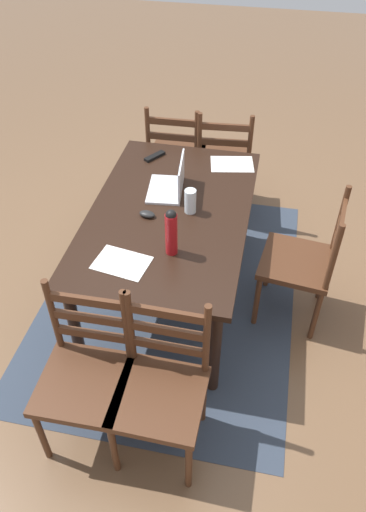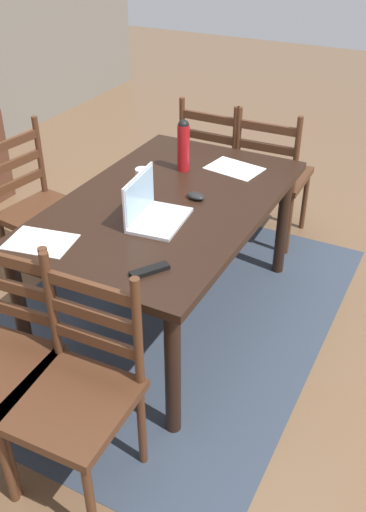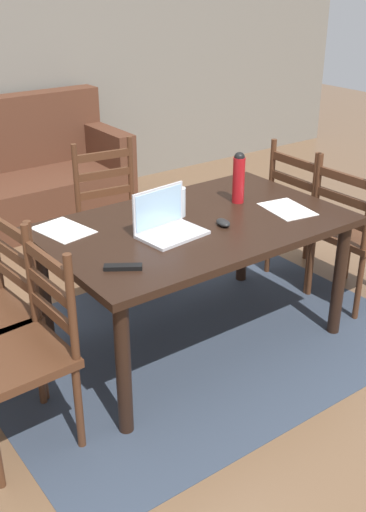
{
  "view_description": "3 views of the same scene",
  "coord_description": "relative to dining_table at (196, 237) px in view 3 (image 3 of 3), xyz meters",
  "views": [
    {
      "loc": [
        2.38,
        0.57,
        2.59
      ],
      "look_at": [
        0.08,
        0.1,
        0.44
      ],
      "focal_mm": 34.51,
      "sensor_mm": 36.0,
      "label": 1
    },
    {
      "loc": [
        -2.22,
        -1.24,
        2.05
      ],
      "look_at": [
        -0.04,
        -0.11,
        0.46
      ],
      "focal_mm": 39.41,
      "sensor_mm": 36.0,
      "label": 2
    },
    {
      "loc": [
        -1.79,
        -2.33,
        1.95
      ],
      "look_at": [
        -0.08,
        0.0,
        0.56
      ],
      "focal_mm": 42.48,
      "sensor_mm": 36.0,
      "label": 3
    }
  ],
  "objects": [
    {
      "name": "ground_plane",
      "position": [
        0.0,
        0.0,
        -0.65
      ],
      "size": [
        14.0,
        14.0,
        0.0
      ],
      "primitive_type": "plane",
      "color": "brown"
    },
    {
      "name": "area_rug",
      "position": [
        0.0,
        0.0,
        -0.65
      ],
      "size": [
        2.36,
        1.73,
        0.01
      ],
      "primitive_type": "cube",
      "color": "#333D4C",
      "rests_on": "ground"
    },
    {
      "name": "dining_table",
      "position": [
        0.0,
        0.0,
        0.0
      ],
      "size": [
        1.58,
        0.98,
        0.73
      ],
      "color": "black",
      "rests_on": "ground"
    },
    {
      "name": "chair_right_near",
      "position": [
        1.08,
        -0.2,
        -0.19
      ],
      "size": [
        0.45,
        0.45,
        0.95
      ],
      "color": "#4C2B19",
      "rests_on": "ground"
    },
    {
      "name": "chair_left_near",
      "position": [
        -1.08,
        -0.2,
        -0.19
      ],
      "size": [
        0.45,
        0.45,
        0.95
      ],
      "color": "#4C2B19",
      "rests_on": "ground"
    },
    {
      "name": "chair_right_far",
      "position": [
        1.08,
        0.2,
        -0.19
      ],
      "size": [
        0.45,
        0.45,
        0.95
      ],
      "color": "#4C2B19",
      "rests_on": "ground"
    },
    {
      "name": "chair_far_head",
      "position": [
        0.01,
        0.86,
        -0.19
      ],
      "size": [
        0.49,
        0.49,
        0.95
      ],
      "color": "#4C2B19",
      "rests_on": "ground"
    },
    {
      "name": "couch",
      "position": [
        -0.12,
        2.3,
        -0.29
      ],
      "size": [
        1.8,
        0.8,
        1.0
      ],
      "color": "#512D1E",
      "rests_on": "ground"
    },
    {
      "name": "laptop",
      "position": [
        -0.21,
        -0.03,
        0.14
      ],
      "size": [
        0.34,
        0.25,
        0.23
      ],
      "color": "silver",
      "rests_on": "dining_table"
    },
    {
      "name": "water_bottle",
      "position": [
        0.37,
        0.1,
        0.24
      ],
      "size": [
        0.07,
        0.07,
        0.29
      ],
      "color": "#A81419",
      "rests_on": "dining_table"
    },
    {
      "name": "drinking_glass",
      "position": [
        -0.02,
        0.13,
        0.16
      ],
      "size": [
        0.07,
        0.07,
        0.16
      ],
      "primitive_type": "cylinder",
      "color": "silver",
      "rests_on": "dining_table"
    },
    {
      "name": "computer_mouse",
      "position": [
        0.08,
        -0.12,
        0.1
      ],
      "size": [
        0.08,
        0.11,
        0.03
      ],
      "primitive_type": "ellipsoid",
      "rotation": [
        0.0,
        0.0,
        -0.18
      ],
      "color": "black",
      "rests_on": "dining_table"
    },
    {
      "name": "tv_remote",
      "position": [
        -0.59,
        -0.24,
        0.1
      ],
      "size": [
        0.17,
        0.13,
        0.02
      ],
      "primitive_type": "cube",
      "rotation": [
        0.0,
        0.0,
        0.99
      ],
      "color": "black",
      "rests_on": "dining_table"
    },
    {
      "name": "paper_stack_left",
      "position": [
        0.52,
        -0.15,
        0.09
      ],
      "size": [
        0.26,
        0.33,
        0.0
      ],
      "primitive_type": "cube",
      "rotation": [
        0.0,
        0.0,
        -0.17
      ],
      "color": "white",
      "rests_on": "dining_table"
    },
    {
      "name": "paper_stack_right",
      "position": [
        -0.61,
        0.31,
        0.09
      ],
      "size": [
        0.26,
        0.33,
        0.0
      ],
      "primitive_type": "cube",
      "rotation": [
        0.0,
        0.0,
        0.19
      ],
      "color": "white",
      "rests_on": "dining_table"
    }
  ]
}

